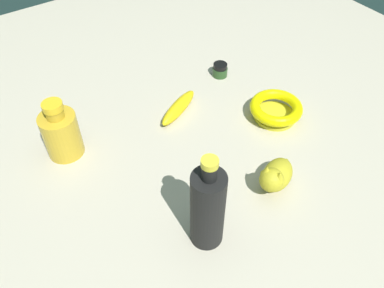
{
  "coord_description": "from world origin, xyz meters",
  "views": [
    {
      "loc": [
        0.38,
        0.54,
        0.74
      ],
      "look_at": [
        0.0,
        0.0,
        0.06
      ],
      "focal_mm": 37.5,
      "sensor_mm": 36.0,
      "label": 1
    }
  ],
  "objects_px": {
    "bowl": "(276,109)",
    "bottle_tall": "(208,208)",
    "nail_polish_jar": "(220,70)",
    "bottle_short": "(61,133)",
    "cat_figurine": "(276,176)",
    "banana": "(179,107)"
  },
  "relations": [
    {
      "from": "bowl",
      "to": "bottle_tall",
      "type": "xyz_separation_m",
      "value": [
        0.37,
        0.19,
        0.07
      ]
    },
    {
      "from": "nail_polish_jar",
      "to": "bottle_short",
      "type": "bearing_deg",
      "value": 3.88
    },
    {
      "from": "cat_figurine",
      "to": "bowl",
      "type": "distance_m",
      "value": 0.24
    },
    {
      "from": "bowl",
      "to": "nail_polish_jar",
      "type": "xyz_separation_m",
      "value": [
        0.01,
        -0.24,
        -0.01
      ]
    },
    {
      "from": "banana",
      "to": "cat_figurine",
      "type": "relative_size",
      "value": 1.22
    },
    {
      "from": "banana",
      "to": "cat_figurine",
      "type": "bearing_deg",
      "value": 70.3
    },
    {
      "from": "banana",
      "to": "nail_polish_jar",
      "type": "height_order",
      "value": "nail_polish_jar"
    },
    {
      "from": "cat_figurine",
      "to": "bottle_tall",
      "type": "xyz_separation_m",
      "value": [
        0.21,
        0.02,
        0.06
      ]
    },
    {
      "from": "bottle_short",
      "to": "banana",
      "type": "bearing_deg",
      "value": 173.22
    },
    {
      "from": "cat_figurine",
      "to": "nail_polish_jar",
      "type": "xyz_separation_m",
      "value": [
        -0.16,
        -0.41,
        -0.02
      ]
    },
    {
      "from": "bottle_short",
      "to": "cat_figurine",
      "type": "bearing_deg",
      "value": 132.8
    },
    {
      "from": "bowl",
      "to": "nail_polish_jar",
      "type": "distance_m",
      "value": 0.24
    },
    {
      "from": "bottle_short",
      "to": "bottle_tall",
      "type": "distance_m",
      "value": 0.42
    },
    {
      "from": "bowl",
      "to": "cat_figurine",
      "type": "bearing_deg",
      "value": 46.5
    },
    {
      "from": "cat_figurine",
      "to": "bottle_short",
      "type": "bearing_deg",
      "value": -47.2
    },
    {
      "from": "bottle_short",
      "to": "cat_figurine",
      "type": "height_order",
      "value": "bottle_short"
    },
    {
      "from": "banana",
      "to": "bottle_tall",
      "type": "bearing_deg",
      "value": 38.9
    },
    {
      "from": "banana",
      "to": "cat_figurine",
      "type": "height_order",
      "value": "cat_figurine"
    },
    {
      "from": "banana",
      "to": "bowl",
      "type": "height_order",
      "value": "bowl"
    },
    {
      "from": "banana",
      "to": "bowl",
      "type": "bearing_deg",
      "value": 114.78
    },
    {
      "from": "cat_figurine",
      "to": "bowl",
      "type": "bearing_deg",
      "value": -133.5
    },
    {
      "from": "bowl",
      "to": "nail_polish_jar",
      "type": "relative_size",
      "value": 3.09
    }
  ]
}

